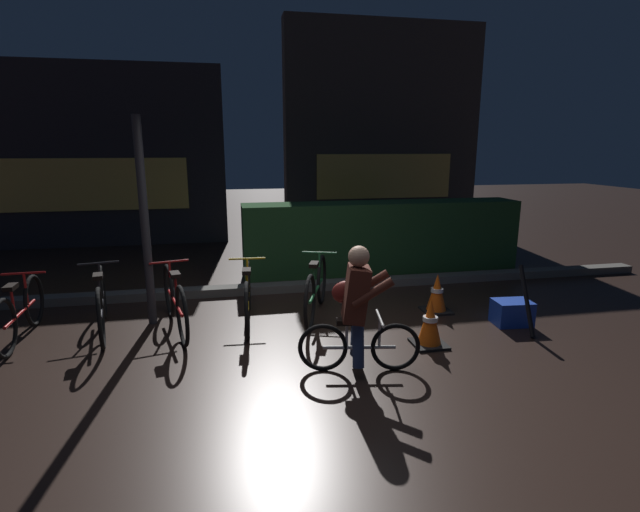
# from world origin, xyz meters

# --- Properties ---
(ground_plane) EXTENTS (40.00, 40.00, 0.00)m
(ground_plane) POSITION_xyz_m (0.00, 0.00, 0.00)
(ground_plane) COLOR black
(sidewalk_curb) EXTENTS (12.00, 0.24, 0.12)m
(sidewalk_curb) POSITION_xyz_m (0.00, 2.20, 0.06)
(sidewalk_curb) COLOR #56544F
(sidewalk_curb) RESTS_ON ground
(hedge_row) EXTENTS (4.80, 0.70, 1.21)m
(hedge_row) POSITION_xyz_m (1.80, 3.10, 0.60)
(hedge_row) COLOR #214723
(hedge_row) RESTS_ON ground
(storefront_left) EXTENTS (5.48, 0.54, 3.85)m
(storefront_left) POSITION_xyz_m (-3.57, 6.50, 1.92)
(storefront_left) COLOR #262328
(storefront_left) RESTS_ON ground
(storefront_right) EXTENTS (5.00, 0.54, 5.12)m
(storefront_right) POSITION_xyz_m (3.13, 7.20, 2.55)
(storefront_right) COLOR #383330
(storefront_right) RESTS_ON ground
(street_post) EXTENTS (0.10, 0.10, 2.49)m
(street_post) POSITION_xyz_m (-1.79, 1.20, 1.25)
(street_post) COLOR #2D2D33
(street_post) RESTS_ON ground
(parked_bike_leftmost) EXTENTS (0.46, 1.57, 0.72)m
(parked_bike_leftmost) POSITION_xyz_m (-3.16, 0.94, 0.33)
(parked_bike_leftmost) COLOR black
(parked_bike_leftmost) RESTS_ON ground
(parked_bike_left_mid) EXTENTS (0.48, 1.67, 0.78)m
(parked_bike_left_mid) POSITION_xyz_m (-2.32, 1.03, 0.35)
(parked_bike_left_mid) COLOR black
(parked_bike_left_mid) RESTS_ON ground
(parked_bike_center_left) EXTENTS (0.52, 1.66, 0.78)m
(parked_bike_center_left) POSITION_xyz_m (-1.48, 0.92, 0.36)
(parked_bike_center_left) COLOR black
(parked_bike_center_left) RESTS_ON ground
(parked_bike_center_right) EXTENTS (0.46, 1.66, 0.76)m
(parked_bike_center_right) POSITION_xyz_m (-0.63, 0.99, 0.35)
(parked_bike_center_right) COLOR black
(parked_bike_center_right) RESTS_ON ground
(parked_bike_right_mid) EXTENTS (0.62, 1.62, 0.78)m
(parked_bike_right_mid) POSITION_xyz_m (0.24, 1.07, 0.36)
(parked_bike_right_mid) COLOR black
(parked_bike_right_mid) RESTS_ON ground
(traffic_cone_near) EXTENTS (0.36, 0.36, 0.54)m
(traffic_cone_near) POSITION_xyz_m (1.29, -0.10, 0.26)
(traffic_cone_near) COLOR black
(traffic_cone_near) RESTS_ON ground
(traffic_cone_far) EXTENTS (0.36, 0.36, 0.51)m
(traffic_cone_far) POSITION_xyz_m (1.83, 0.90, 0.25)
(traffic_cone_far) COLOR black
(traffic_cone_far) RESTS_ON ground
(blue_crate) EXTENTS (0.46, 0.35, 0.30)m
(blue_crate) POSITION_xyz_m (2.54, 0.30, 0.15)
(blue_crate) COLOR #193DB7
(blue_crate) RESTS_ON ground
(cyclist) EXTENTS (1.18, 0.58, 1.25)m
(cyclist) POSITION_xyz_m (0.34, -0.50, 0.63)
(cyclist) COLOR black
(cyclist) RESTS_ON ground
(closed_umbrella) EXTENTS (0.10, 0.46, 0.77)m
(closed_umbrella) POSITION_xyz_m (2.55, 0.05, 0.38)
(closed_umbrella) COLOR black
(closed_umbrella) RESTS_ON ground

